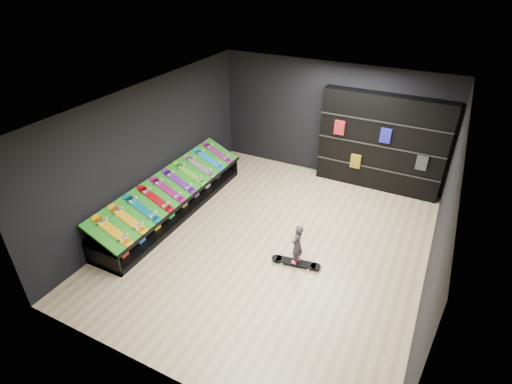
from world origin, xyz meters
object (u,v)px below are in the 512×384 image
at_px(display_rack, 174,203).
at_px(back_shelving, 381,143).
at_px(floor_skateboard, 296,263).
at_px(child, 297,251).

height_order(display_rack, back_shelving, back_shelving).
bearing_deg(floor_skateboard, child, 0.00).
distance_m(display_rack, back_shelving, 5.23).
height_order(display_rack, floor_skateboard, display_rack).
distance_m(back_shelving, floor_skateboard, 4.00).
xyz_separation_m(display_rack, back_shelving, (3.92, 3.32, 0.97)).
xyz_separation_m(back_shelving, floor_skateboard, (-0.67, -3.77, -1.17)).
bearing_deg(back_shelving, floor_skateboard, -100.14).
bearing_deg(child, display_rack, -93.38).
height_order(display_rack, child, child).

